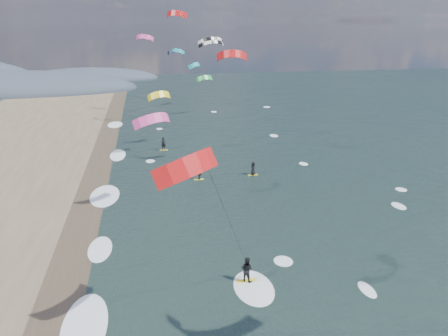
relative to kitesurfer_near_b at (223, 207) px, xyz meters
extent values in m
cube|color=#382D23|center=(-9.58, 5.54, -7.47)|extent=(3.00, 240.00, 0.00)
ellipsoid|color=#3D4756|center=(-37.58, 95.54, -7.48)|extent=(64.00, 24.00, 10.00)
ellipsoid|color=#3D4756|center=(-19.58, 115.54, -7.48)|extent=(40.00, 18.00, 7.00)
cube|color=yellow|center=(2.37, 4.30, -7.44)|extent=(1.37, 0.42, 0.06)
imported|color=black|center=(2.37, 4.30, -6.54)|extent=(1.07, 1.05, 1.74)
ellipsoid|color=white|center=(2.67, 3.50, -7.48)|extent=(2.60, 4.20, 0.12)
cylinder|color=black|center=(0.62, 1.30, -1.52)|extent=(0.02, 0.02, 11.62)
cube|color=yellow|center=(1.66, 24.51, -7.45)|extent=(1.10, 0.35, 0.05)
imported|color=black|center=(1.66, 24.51, -6.62)|extent=(0.99, 1.19, 1.61)
cube|color=yellow|center=(7.86, 24.90, -7.45)|extent=(1.10, 0.35, 0.05)
imported|color=black|center=(7.86, 24.90, -6.66)|extent=(0.78, 0.89, 1.52)
cube|color=yellow|center=(-1.59, 36.81, -7.45)|extent=(1.10, 0.35, 0.05)
imported|color=black|center=(-1.59, 36.81, -6.56)|extent=(0.71, 0.56, 1.73)
ellipsoid|color=white|center=(-8.38, 1.54, -7.48)|extent=(2.40, 5.40, 0.11)
ellipsoid|color=white|center=(-8.38, 10.54, -7.48)|extent=(2.40, 5.40, 0.11)
ellipsoid|color=white|center=(-8.38, 21.54, -7.48)|extent=(2.40, 5.40, 0.11)
ellipsoid|color=white|center=(-8.38, 35.54, -7.48)|extent=(2.40, 5.40, 0.11)
ellipsoid|color=white|center=(-8.38, 53.54, -7.48)|extent=(2.40, 5.40, 0.11)
camera|label=1|loc=(-3.56, -20.29, 9.08)|focal=35.00mm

